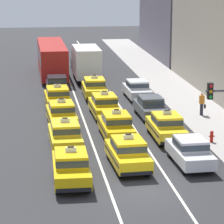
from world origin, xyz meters
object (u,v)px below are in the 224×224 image
bus_left_sixth (52,58)px  taxi_right_second (166,126)px  taxi_left_third (61,113)px  taxi_left_fourth (58,97)px  sedan_right_nearest (190,151)px  taxi_center_second (116,125)px  sedan_right_third (150,106)px  box_truck_center_fifth (86,62)px  sedan_left_fifth (57,85)px  sedan_right_fourth (137,89)px  sedan_center_sixth (80,61)px  taxi_center_fourth (94,87)px  pedestrian_near_crosswalk (202,104)px  taxi_center_third (104,105)px  taxi_left_second (65,135)px  taxi_left_nearest (71,166)px  fire_hydrant (212,136)px  taxi_center_nearest (128,152)px

bus_left_sixth → taxi_right_second: 24.37m
taxi_left_third → taxi_left_fourth: size_ratio=1.01×
taxi_left_fourth → sedan_right_nearest: taxi_left_fourth is taller
taxi_center_second → sedan_right_third: (3.23, 5.00, -0.03)m
taxi_right_second → box_truck_center_fifth: bearing=98.6°
sedan_left_fifth → taxi_left_third: bearing=-91.1°
taxi_left_fourth → sedan_right_fourth: bearing=19.5°
sedan_center_sixth → taxi_right_second: bearing=-83.3°
taxi_right_second → sedan_center_sixth: bearing=96.7°
taxi_center_fourth → sedan_right_third: 7.95m
sedan_center_sixth → sedan_right_fourth: (3.45, -15.21, 0.00)m
taxi_left_third → taxi_left_fourth: 5.29m
taxi_center_fourth → bus_left_sixth: bearing=106.0°
taxi_right_second → bus_left_sixth: bearing=104.9°
taxi_center_second → pedestrian_near_crosswalk: 8.41m
taxi_center_third → taxi_right_second: size_ratio=1.01×
taxi_left_second → sedan_right_fourth: (6.73, 13.00, -0.03)m
sedan_left_fifth → taxi_right_second: 15.93m
taxi_left_second → sedan_center_sixth: bearing=83.4°
taxi_center_third → taxi_center_fourth: size_ratio=1.01×
taxi_center_second → sedan_right_fourth: taxi_center_second is taller
taxi_left_nearest → sedan_left_fifth: 21.64m
taxi_left_nearest → box_truck_center_fifth: box_truck_center_fifth is taller
sedan_right_nearest → pedestrian_near_crosswalk: bearing=70.6°
bus_left_sixth → taxi_left_third: bearing=-90.4°
sedan_left_fifth → taxi_right_second: taxi_right_second is taller
taxi_left_third → bus_left_sixth: bus_left_sixth is taller
taxi_center_fourth → sedan_right_nearest: (3.36, -18.01, -0.03)m
box_truck_center_fifth → taxi_right_second: box_truck_center_fifth is taller
sedan_left_fifth → sedan_right_fourth: same height
taxi_left_third → sedan_right_fourth: size_ratio=1.07×
taxi_left_fourth → sedan_center_sixth: bearing=79.7°
taxi_left_fourth → sedan_right_third: (6.51, -3.93, -0.03)m
sedan_right_nearest → sedan_right_third: size_ratio=1.00×
fire_hydrant → sedan_right_fourth: bearing=99.7°
taxi_left_fourth → taxi_center_nearest: same height
taxi_left_third → taxi_left_fourth: (-0.01, 5.29, 0.00)m
taxi_left_nearest → taxi_center_second: bearing=65.8°
taxi_left_third → sedan_right_nearest: (6.56, -9.41, -0.03)m
taxi_center_fourth → sedan_right_fourth: (3.44, -0.95, -0.03)m
taxi_right_second → taxi_center_fourth: bearing=103.9°
bus_left_sixth → taxi_center_fourth: bus_left_sixth is taller
sedan_right_third → taxi_left_fourth: bearing=148.9°
box_truck_center_fifth → sedan_right_fourth: box_truck_center_fifth is taller
taxi_center_second → taxi_center_nearest: bearing=-91.8°
taxi_center_nearest → taxi_center_fourth: (0.11, 17.93, 0.00)m
taxi_center_nearest → sedan_right_fourth: size_ratio=1.07×
sedan_right_third → sedan_left_fifth: bearing=124.9°
sedan_right_fourth → pedestrian_near_crosswalk: 7.52m
box_truck_center_fifth → pedestrian_near_crosswalk: (7.00, -15.41, -0.79)m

